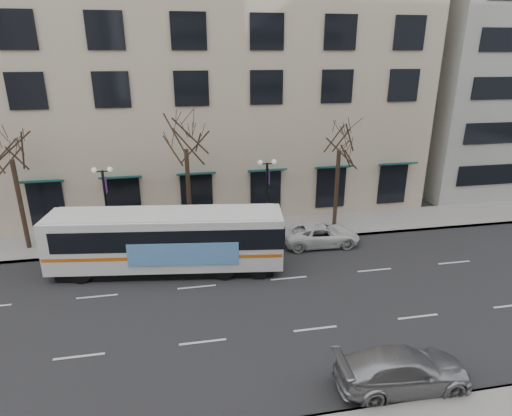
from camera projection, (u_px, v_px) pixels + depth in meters
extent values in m
plane|color=black|center=(199.00, 312.00, 20.31)|extent=(160.00, 160.00, 0.00)
cube|color=gray|center=(264.00, 230.00, 29.46)|extent=(80.00, 4.00, 0.15)
cube|color=#C3AD95|center=(152.00, 47.00, 35.20)|extent=(40.00, 20.00, 24.00)
cylinder|color=black|center=(21.00, 206.00, 25.71)|extent=(0.28, 0.28, 5.74)
cylinder|color=black|center=(189.00, 195.00, 27.41)|extent=(0.28, 0.28, 5.95)
cylinder|color=black|center=(336.00, 190.00, 29.22)|extent=(0.28, 0.28, 5.46)
cylinder|color=black|center=(107.00, 210.00, 26.15)|extent=(0.16, 0.16, 5.00)
cylinder|color=black|center=(112.00, 245.00, 26.96)|extent=(0.36, 0.36, 0.30)
cube|color=black|center=(102.00, 171.00, 25.30)|extent=(0.90, 0.06, 0.06)
sphere|color=silver|center=(94.00, 170.00, 25.19)|extent=(0.32, 0.32, 0.32)
sphere|color=silver|center=(110.00, 169.00, 25.35)|extent=(0.32, 0.32, 0.32)
cube|color=#521F76|center=(106.00, 185.00, 25.62)|extent=(0.04, 0.45, 1.00)
cylinder|color=black|center=(267.00, 200.00, 27.88)|extent=(0.16, 0.16, 5.00)
cylinder|color=black|center=(266.00, 233.00, 28.69)|extent=(0.36, 0.36, 0.30)
cube|color=black|center=(267.00, 164.00, 27.04)|extent=(0.90, 0.06, 0.06)
sphere|color=silver|center=(260.00, 162.00, 26.93)|extent=(0.32, 0.32, 0.32)
sphere|color=silver|center=(274.00, 162.00, 27.08)|extent=(0.32, 0.32, 0.32)
cube|color=#521F76|center=(269.00, 177.00, 27.35)|extent=(0.04, 0.45, 1.00)
cube|color=white|center=(166.00, 239.00, 23.53)|extent=(12.94, 4.44, 2.91)
cube|color=black|center=(169.00, 265.00, 24.10)|extent=(11.89, 3.98, 0.48)
cube|color=black|center=(172.00, 231.00, 23.39)|extent=(12.44, 4.41, 1.16)
cube|color=orange|center=(167.00, 247.00, 23.70)|extent=(12.82, 4.45, 0.19)
cube|color=#61A3ED|center=(183.00, 254.00, 22.36)|extent=(5.77, 0.85, 1.27)
cube|color=white|center=(164.00, 214.00, 23.02)|extent=(12.27, 4.08, 0.08)
cylinder|color=black|center=(81.00, 274.00, 22.67)|extent=(1.09, 0.44, 1.06)
cylinder|color=black|center=(95.00, 254.00, 24.94)|extent=(1.09, 0.44, 1.06)
cylinder|color=black|center=(224.00, 271.00, 23.02)|extent=(1.09, 0.44, 1.06)
cylinder|color=black|center=(225.00, 251.00, 25.30)|extent=(1.09, 0.44, 1.06)
cylinder|color=black|center=(259.00, 270.00, 23.11)|extent=(1.09, 0.44, 1.06)
cylinder|color=black|center=(257.00, 250.00, 25.39)|extent=(1.09, 0.44, 1.06)
imported|color=#9B9DA2|center=(403.00, 370.00, 15.56)|extent=(5.07, 2.24, 1.45)
imported|color=silver|center=(321.00, 235.00, 27.15)|extent=(4.96, 2.42, 1.36)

